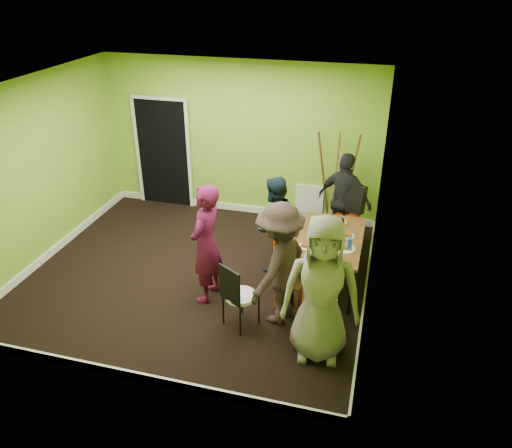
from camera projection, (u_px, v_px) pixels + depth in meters
The scene contains 28 objects.
ground at pixel (199, 273), 7.59m from camera, with size 5.00×5.00×0.00m, color black.
room_walls at pixel (195, 214), 7.18m from camera, with size 5.04×4.54×2.82m.
dining_table at pixel (330, 241), 7.07m from camera, with size 0.90×1.50×0.75m.
chair_left_far at pixel (285, 238), 7.40m from camera, with size 0.45×0.44×1.02m.
chair_left_near at pixel (287, 273), 6.67m from camera, with size 0.48×0.48×0.93m.
chair_back_end at pixel (348, 205), 7.89m from camera, with size 0.63×0.68×1.13m.
chair_front_end at pixel (319, 305), 5.99m from camera, with size 0.42×0.42×0.99m.
chair_bentwood at pixel (237, 293), 6.27m from camera, with size 0.49×0.50×0.93m.
easel at pixel (336, 182), 8.50m from camera, with size 0.71×0.67×1.78m.
plate_near_left at pixel (323, 222), 7.48m from camera, with size 0.23×0.23×0.01m, color white.
plate_near_right at pixel (306, 247), 6.82m from camera, with size 0.22×0.22×0.01m, color white.
plate_far_back at pixel (340, 222), 7.47m from camera, with size 0.21×0.21×0.01m, color white.
plate_far_front at pixel (327, 256), 6.60m from camera, with size 0.26×0.26×0.01m, color white.
plate_wall_back at pixel (347, 236), 7.08m from camera, with size 0.22×0.22×0.01m, color white.
plate_wall_front at pixel (346, 249), 6.77m from camera, with size 0.27×0.27×0.01m, color white.
thermos at pixel (325, 229), 7.05m from camera, with size 0.07×0.07×0.23m, color white.
blue_bottle at pixel (349, 244), 6.71m from camera, with size 0.07×0.07×0.18m, color blue.
orange_bottle at pixel (323, 228), 7.21m from camera, with size 0.04×0.04×0.08m, color #EE4C16.
glass_mid at pixel (318, 227), 7.23m from camera, with size 0.06×0.06×0.10m, color black.
glass_back at pixel (342, 222), 7.37m from camera, with size 0.06×0.06×0.10m, color black.
glass_front at pixel (336, 256), 6.54m from camera, with size 0.06×0.06×0.09m, color black.
cup_a at pixel (313, 236), 6.99m from camera, with size 0.12×0.12×0.09m, color white.
cup_b at pixel (341, 235), 7.03m from camera, with size 0.09×0.09×0.09m, color white.
person_standing at pixel (206, 244), 6.68m from camera, with size 0.62×0.41×1.71m, color #560E35.
person_left_far at pixel (274, 224), 7.42m from camera, with size 0.72×0.56×1.49m, color #132331.
person_left_near at pixel (279, 264), 6.27m from camera, with size 1.08×0.62×1.67m, color #322521.
person_back_end at pixel (344, 201), 8.03m from camera, with size 0.93×0.39×1.59m, color black.
person_front_end at pixel (321, 290), 5.64m from camera, with size 0.90×0.58×1.84m, color gray.
Camera 1 is at (2.50, -5.91, 4.21)m, focal length 35.00 mm.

